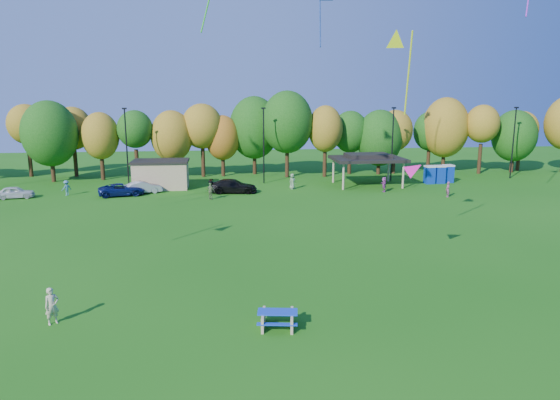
{
  "coord_description": "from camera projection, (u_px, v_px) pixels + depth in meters",
  "views": [
    {
      "loc": [
        -3.33,
        -19.72,
        10.18
      ],
      "look_at": [
        -0.18,
        6.0,
        4.87
      ],
      "focal_mm": 32.0,
      "sensor_mm": 36.0,
      "label": 1
    }
  ],
  "objects": [
    {
      "name": "far_person_1",
      "position": [
        211.0,
        191.0,
        50.8
      ],
      "size": [
        1.05,
        0.99,
        1.75
      ],
      "primitive_type": "imported",
      "rotation": [
        0.0,
        0.0,
        2.43
      ],
      "color": "#66794A",
      "rests_on": "ground"
    },
    {
      "name": "pavilion",
      "position": [
        368.0,
        158.0,
        58.61
      ],
      "size": [
        8.2,
        6.2,
        3.77
      ],
      "color": "tan",
      "rests_on": "ground"
    },
    {
      "name": "far_person_3",
      "position": [
        292.0,
        181.0,
        56.64
      ],
      "size": [
        1.03,
        0.96,
        1.77
      ],
      "primitive_type": "imported",
      "rotation": [
        0.0,
        0.0,
        0.62
      ],
      "color": "gray",
      "rests_on": "ground"
    },
    {
      "name": "far_person_5",
      "position": [
        66.0,
        188.0,
        52.98
      ],
      "size": [
        1.15,
        1.17,
        1.62
      ],
      "primitive_type": "imported",
      "rotation": [
        0.0,
        0.0,
        3.95
      ],
      "color": "teal",
      "rests_on": "ground"
    },
    {
      "name": "kite_flyer",
      "position": [
        52.0,
        306.0,
        22.75
      ],
      "size": [
        0.76,
        0.71,
        1.74
      ],
      "primitive_type": "imported",
      "rotation": [
        0.0,
        0.0,
        0.64
      ],
      "color": "#C5B794",
      "rests_on": "ground"
    },
    {
      "name": "tree_line",
      "position": [
        237.0,
        132.0,
        64.56
      ],
      "size": [
        93.57,
        10.55,
        11.15
      ],
      "color": "black",
      "rests_on": "ground"
    },
    {
      "name": "ground",
      "position": [
        301.0,
        337.0,
        21.61
      ],
      "size": [
        160.0,
        160.0,
        0.0
      ],
      "primitive_type": "plane",
      "color": "#19600F",
      "rests_on": "ground"
    },
    {
      "name": "kite_13",
      "position": [
        396.0,
        38.0,
        30.16
      ],
      "size": [
        1.59,
        3.3,
        5.44
      ],
      "color": "#F0FF1A"
    },
    {
      "name": "far_person_4",
      "position": [
        384.0,
        184.0,
        54.99
      ],
      "size": [
        0.75,
        1.6,
        1.66
      ],
      "primitive_type": "imported",
      "rotation": [
        0.0,
        0.0,
        4.54
      ],
      "color": "#A14397",
      "rests_on": "ground"
    },
    {
      "name": "car_c",
      "position": [
        122.0,
        190.0,
        52.77
      ],
      "size": [
        5.1,
        3.16,
        1.32
      ],
      "primitive_type": "imported",
      "rotation": [
        0.0,
        0.0,
        1.79
      ],
      "color": "#0E1955",
      "rests_on": "ground"
    },
    {
      "name": "lamp_posts",
      "position": [
        264.0,
        143.0,
        59.76
      ],
      "size": [
        64.5,
        0.25,
        9.09
      ],
      "color": "black",
      "rests_on": "ground"
    },
    {
      "name": "kite_5",
      "position": [
        415.0,
        169.0,
        28.39
      ],
      "size": [
        1.62,
        1.47,
        1.33
      ],
      "color": "#CA0B80"
    },
    {
      "name": "porta_potties",
      "position": [
        439.0,
        174.0,
        60.63
      ],
      "size": [
        3.75,
        1.69,
        2.18
      ],
      "color": "#0C32A0",
      "rests_on": "ground"
    },
    {
      "name": "car_a",
      "position": [
        15.0,
        192.0,
        51.43
      ],
      "size": [
        3.89,
        2.1,
        1.26
      ],
      "primitive_type": "imported",
      "rotation": [
        0.0,
        0.0,
        1.74
      ],
      "color": "silver",
      "rests_on": "ground"
    },
    {
      "name": "picnic_table",
      "position": [
        278.0,
        318.0,
        22.48
      ],
      "size": [
        1.99,
        1.74,
        0.78
      ],
      "rotation": [
        0.0,
        0.0,
        -0.15
      ],
      "color": "tan",
      "rests_on": "ground"
    },
    {
      "name": "car_d",
      "position": [
        233.0,
        186.0,
        54.36
      ],
      "size": [
        5.36,
        2.57,
        1.51
      ],
      "primitive_type": "imported",
      "rotation": [
        0.0,
        0.0,
        1.48
      ],
      "color": "black",
      "rests_on": "ground"
    },
    {
      "name": "far_person_0",
      "position": [
        448.0,
        189.0,
        52.09
      ],
      "size": [
        0.42,
        0.62,
        1.63
      ],
      "primitive_type": "imported",
      "rotation": [
        0.0,
        0.0,
        4.66
      ],
      "color": "#974775",
      "rests_on": "ground"
    },
    {
      "name": "car_b",
      "position": [
        143.0,
        187.0,
        54.12
      ],
      "size": [
        4.24,
        2.55,
        1.32
      ],
      "primitive_type": "imported",
      "rotation": [
        0.0,
        0.0,
        1.88
      ],
      "color": "#A9A8AE",
      "rests_on": "ground"
    },
    {
      "name": "utility_building",
      "position": [
        161.0,
        174.0,
        57.04
      ],
      "size": [
        6.3,
        4.3,
        3.25
      ],
      "color": "tan",
      "rests_on": "ground"
    }
  ]
}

